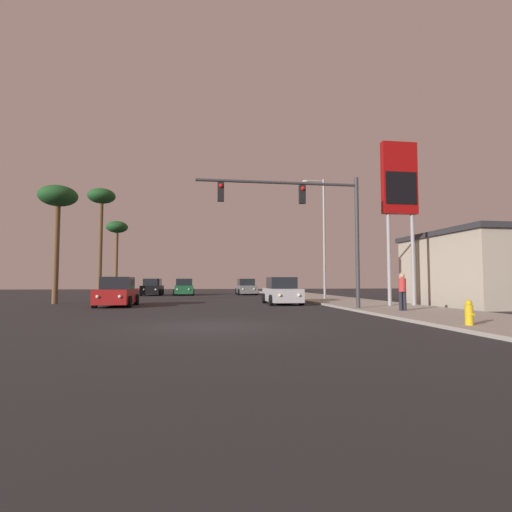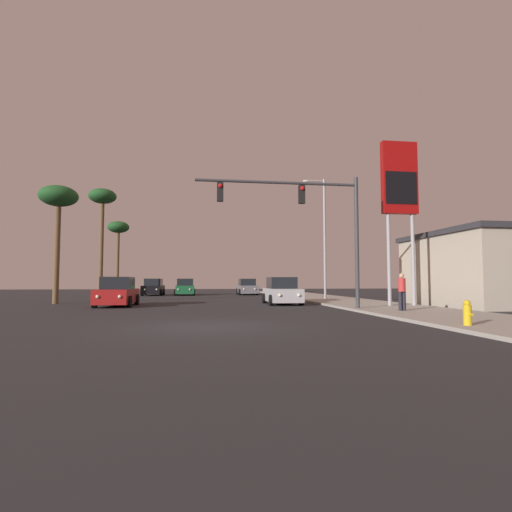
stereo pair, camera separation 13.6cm
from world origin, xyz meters
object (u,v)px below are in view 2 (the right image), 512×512
(car_green, at_px, (185,288))
(fire_hydrant, at_px, (467,313))
(car_grey, at_px, (247,287))
(car_silver, at_px, (282,292))
(car_red, at_px, (117,293))
(gas_station_sign, at_px, (399,187))
(car_black, at_px, (153,288))
(pedestrian_on_sidewalk, at_px, (402,290))
(traffic_light_mast, at_px, (311,213))
(street_lamp, at_px, (323,232))
(palm_tree_mid, at_px, (102,203))
(palm_tree_near, at_px, (58,202))
(palm_tree_far, at_px, (118,231))

(car_green, height_order, fire_hydrant, car_green)
(car_grey, bearing_deg, car_silver, 88.92)
(car_red, relative_size, gas_station_sign, 0.48)
(car_black, height_order, pedestrian_on_sidewalk, pedestrian_on_sidewalk)
(car_black, distance_m, traffic_light_mast, 25.12)
(street_lamp, bearing_deg, car_black, 137.26)
(street_lamp, height_order, gas_station_sign, same)
(traffic_light_mast, height_order, pedestrian_on_sidewalk, traffic_light_mast)
(car_black, distance_m, palm_tree_mid, 9.82)
(car_black, xyz_separation_m, palm_tree_mid, (-4.04, -4.62, 7.66))
(car_green, height_order, traffic_light_mast, traffic_light_mast)
(palm_tree_mid, height_order, palm_tree_near, palm_tree_mid)
(car_grey, bearing_deg, car_black, 1.01)
(street_lamp, relative_size, fire_hydrant, 11.84)
(car_black, relative_size, fire_hydrant, 5.71)
(gas_station_sign, bearing_deg, fire_hydrant, -107.07)
(car_grey, xyz_separation_m, palm_tree_far, (-14.21, 4.93, 6.38))
(car_red, bearing_deg, street_lamp, -160.57)
(fire_hydrant, bearing_deg, car_grey, 95.73)
(fire_hydrant, bearing_deg, car_silver, 102.21)
(traffic_light_mast, bearing_deg, car_silver, 92.71)
(car_red, height_order, car_silver, same)
(gas_station_sign, xyz_separation_m, palm_tree_mid, (-19.58, 16.46, 1.81))
(pedestrian_on_sidewalk, xyz_separation_m, palm_tree_mid, (-17.75, 19.92, 7.39))
(fire_hydrant, height_order, palm_tree_near, palm_tree_near)
(palm_tree_near, bearing_deg, car_red, -33.87)
(pedestrian_on_sidewalk, bearing_deg, car_grey, 99.36)
(traffic_light_mast, bearing_deg, palm_tree_mid, 127.95)
(car_silver, xyz_separation_m, palm_tree_mid, (-13.81, 12.30, 7.66))
(car_green, distance_m, palm_tree_mid, 11.51)
(car_silver, relative_size, palm_tree_near, 0.57)
(car_black, bearing_deg, gas_station_sign, 128.21)
(car_grey, height_order, palm_tree_far, palm_tree_far)
(car_black, distance_m, car_red, 17.54)
(car_black, xyz_separation_m, palm_tree_near, (-4.36, -14.62, 5.77))
(palm_tree_far, distance_m, palm_tree_near, 20.01)
(gas_station_sign, bearing_deg, palm_tree_far, 127.31)
(car_green, xyz_separation_m, car_silver, (6.62, -16.99, 0.00))
(car_black, distance_m, car_silver, 19.54)
(car_silver, xyz_separation_m, pedestrian_on_sidewalk, (3.94, -7.62, 0.27))
(fire_hydrant, distance_m, palm_tree_mid, 31.72)
(car_black, height_order, fire_hydrant, car_black)
(car_green, distance_m, car_silver, 18.23)
(car_silver, bearing_deg, fire_hydrant, 102.33)
(car_grey, height_order, car_silver, same)
(fire_hydrant, xyz_separation_m, palm_tree_mid, (-16.72, 25.76, 7.94))
(car_silver, bearing_deg, palm_tree_near, -9.12)
(car_black, bearing_deg, palm_tree_far, -47.52)
(car_silver, height_order, traffic_light_mast, traffic_light_mast)
(car_red, xyz_separation_m, pedestrian_on_sidewalk, (13.73, -7.00, 0.27))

